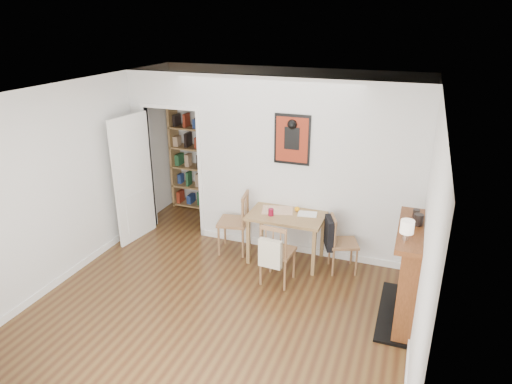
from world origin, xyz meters
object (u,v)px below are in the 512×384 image
at_px(chair_front, 277,252).
at_px(mantel_lamp, 407,228).
at_px(red_glass, 271,212).
at_px(orange_fruit, 297,209).
at_px(chair_right, 342,243).
at_px(bookshelf, 194,158).
at_px(dining_table, 286,220).
at_px(ceramic_jar_b, 416,213).
at_px(chair_left, 233,222).
at_px(ceramic_jar_a, 418,220).
at_px(notebook, 307,214).
at_px(fireplace, 410,271).

height_order(chair_front, mantel_lamp, mantel_lamp).
height_order(red_glass, orange_fruit, red_glass).
xyz_separation_m(chair_right, bookshelf, (-2.99, 1.37, 0.53)).
height_order(dining_table, bookshelf, bookshelf).
height_order(chair_front, ceramic_jar_b, ceramic_jar_b).
bearing_deg(red_glass, chair_left, 170.69).
xyz_separation_m(chair_front, ceramic_jar_a, (1.68, -0.08, 0.77)).
bearing_deg(orange_fruit, ceramic_jar_b, -21.76).
height_order(chair_left, orange_fruit, chair_left).
distance_m(red_glass, ceramic_jar_a, 2.07).
xyz_separation_m(dining_table, orange_fruit, (0.11, 0.15, 0.12)).
bearing_deg(notebook, ceramic_jar_a, -28.33).
height_order(red_glass, ceramic_jar_a, ceramic_jar_a).
height_order(dining_table, ceramic_jar_a, ceramic_jar_a).
distance_m(mantel_lamp, ceramic_jar_a, 0.45).
height_order(orange_fruit, ceramic_jar_a, ceramic_jar_a).
bearing_deg(ceramic_jar_a, mantel_lamp, -104.28).
bearing_deg(dining_table, ceramic_jar_b, -15.82).
distance_m(chair_front, ceramic_jar_b, 1.82).
xyz_separation_m(chair_left, red_glass, (0.62, -0.10, 0.31)).
relative_size(notebook, ceramic_jar_b, 2.63).
bearing_deg(bookshelf, fireplace, -28.87).
relative_size(bookshelf, ceramic_jar_b, 19.15).
height_order(red_glass, notebook, red_glass).
xyz_separation_m(chair_front, ceramic_jar_b, (1.65, 0.13, 0.76)).
bearing_deg(dining_table, mantel_lamp, -34.51).
height_order(chair_left, fireplace, fireplace).
xyz_separation_m(bookshelf, ceramic_jar_b, (3.89, -1.84, 0.26)).
bearing_deg(red_glass, fireplace, -19.47).
relative_size(chair_right, bookshelf, 0.43).
relative_size(notebook, mantel_lamp, 1.18).
xyz_separation_m(bookshelf, red_glass, (1.97, -1.47, -0.17)).
bearing_deg(chair_right, mantel_lamp, -53.64).
height_order(dining_table, red_glass, red_glass).
height_order(chair_right, red_glass, red_glass).
distance_m(chair_right, notebook, 0.63).
bearing_deg(notebook, orange_fruit, 160.31).
distance_m(fireplace, ceramic_jar_b, 0.67).
distance_m(dining_table, chair_left, 0.84).
distance_m(chair_front, red_glass, 0.65).
distance_m(orange_fruit, mantel_lamp, 2.06).
distance_m(bookshelf, ceramic_jar_a, 4.43).
distance_m(chair_right, chair_front, 0.97).
bearing_deg(chair_right, chair_front, -141.44).
xyz_separation_m(red_glass, notebook, (0.48, 0.21, -0.04)).
bearing_deg(chair_left, ceramic_jar_b, -10.57).
relative_size(chair_right, red_glass, 8.20).
bearing_deg(red_glass, orange_fruit, 41.16).
relative_size(bookshelf, mantel_lamp, 8.61).
height_order(fireplace, orange_fruit, fireplace).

